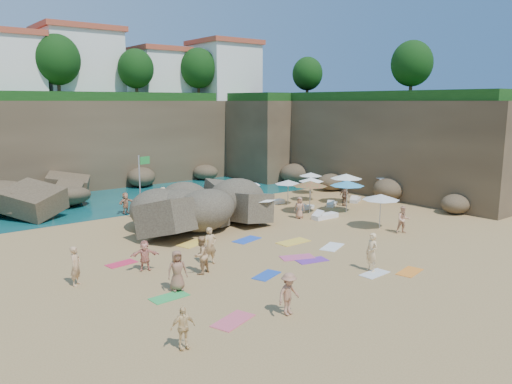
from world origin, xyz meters
TOP-DOWN VIEW (x-y plane):
  - ground at (0.00, 0.00)m, footprint 120.00×120.00m
  - seawater at (0.00, 30.00)m, footprint 120.00×120.00m
  - cliff_back at (2.00, 25.00)m, footprint 44.00×8.00m
  - cliff_right at (19.00, 8.00)m, footprint 8.00×30.00m
  - cliff_corner at (17.00, 20.00)m, footprint 10.00×12.00m
  - rock_promontory at (-11.00, 16.00)m, footprint 12.00×7.00m
  - clifftop_buildings at (2.96, 25.79)m, footprint 28.48×9.48m
  - clifftop_trees at (4.78, 19.52)m, footprint 35.60×23.82m
  - rock_outcrop at (-2.42, 4.28)m, footprint 9.50×8.42m
  - flag_pole at (-3.91, 7.87)m, footprint 0.86×0.22m
  - parasol_0 at (3.15, 5.92)m, footprint 2.48×2.48m
  - parasol_1 at (9.84, 5.80)m, footprint 2.01×2.01m
  - parasol_2 at (7.32, 5.75)m, footprint 2.07×2.07m
  - parasol_3 at (12.02, 8.09)m, footprint 1.97×1.97m
  - parasol_4 at (15.70, 2.63)m, footprint 2.10×2.10m
  - parasol_5 at (2.71, 6.61)m, footprint 2.30×2.30m
  - parasol_6 at (6.57, 2.55)m, footprint 2.50×2.50m
  - parasol_7 at (11.28, 3.35)m, footprint 2.50×2.50m
  - parasol_9 at (1.54, 2.06)m, footprint 2.13×2.13m
  - parasol_10 at (8.88, 1.11)m, footprint 2.48×2.48m
  - parasol_11 at (7.00, -3.37)m, footprint 2.34×2.34m
  - lounger_0 at (-1.20, 4.13)m, footprint 1.95×0.96m
  - lounger_1 at (7.23, 3.67)m, footprint 1.60×0.73m
  - lounger_2 at (9.77, 3.37)m, footprint 1.60×1.23m
  - lounger_3 at (6.54, 6.64)m, footprint 1.94×0.67m
  - lounger_4 at (6.26, 0.70)m, footprint 2.00×0.67m
  - lounger_5 at (12.45, 3.32)m, footprint 1.78×1.33m
  - towel_0 at (-4.18, -5.70)m, footprint 1.68×1.23m
  - towel_1 at (-8.23, -8.71)m, footprint 1.92×1.38m
  - towel_2 at (1.47, -9.51)m, footprint 1.66×1.09m
  - towel_3 at (-9.00, -5.25)m, footprint 1.61×0.86m
  - towel_4 at (0.55, -2.33)m, footprint 1.96×1.01m
  - towel_5 at (1.58, -4.40)m, footprint 1.93×1.49m
  - towel_6 at (-0.97, -5.41)m, footprint 1.74×1.15m
  - towel_7 at (-8.80, 0.06)m, footprint 1.57×0.93m
  - towel_8 at (-1.28, -0.33)m, footprint 1.90×1.26m
  - towel_9 at (-1.22, -4.59)m, footprint 1.92×1.44m
  - towel_12 at (-4.10, 0.96)m, footprint 2.11×1.48m
  - towel_13 at (-0.05, -8.65)m, footprint 1.55×0.85m
  - person_stand_0 at (-11.53, -1.49)m, footprint 0.75×0.75m
  - person_stand_1 at (-6.42, -3.59)m, footprint 1.05×0.92m
  - person_stand_2 at (-0.94, 10.62)m, footprint 1.09×0.60m
  - person_stand_3 at (10.41, 2.67)m, footprint 0.42×0.96m
  - person_stand_4 at (4.85, 1.78)m, footprint 0.75×0.83m
  - person_stand_5 at (-3.95, 10.60)m, footprint 1.49×0.91m
  - person_stand_6 at (0.12, -8.30)m, footprint 0.53×0.73m
  - person_lie_0 at (-6.27, -9.57)m, footprint 1.23×1.74m
  - person_lie_1 at (-10.73, -9.42)m, footprint 1.04×1.54m
  - person_lie_2 at (-8.37, -4.82)m, footprint 1.25×1.90m
  - person_lie_3 at (-8.31, -1.59)m, footprint 1.79×1.85m
  - person_lie_4 at (-5.31, -2.68)m, footprint 0.82×1.88m
  - person_lie_5 at (7.15, -5.01)m, footprint 1.61×1.81m

SIDE VIEW (x-z plane):
  - ground at x=0.00m, z-range 0.00..0.00m
  - rock_promontory at x=-11.00m, z-range -1.00..1.00m
  - rock_outcrop at x=-2.42m, z-range -1.57..1.57m
  - seawater at x=0.00m, z-range 0.00..0.00m
  - towel_7 at x=-8.80m, z-range 0.00..0.03m
  - towel_13 at x=-0.05m, z-range 0.00..0.03m
  - towel_0 at x=-4.18m, z-range 0.00..0.03m
  - towel_2 at x=1.47m, z-range 0.00..0.03m
  - towel_3 at x=-9.00m, z-range 0.00..0.03m
  - towel_6 at x=-0.97m, z-range 0.00..0.03m
  - towel_9 at x=-1.22m, z-range 0.00..0.03m
  - towel_1 at x=-8.23m, z-range 0.00..0.03m
  - towel_5 at x=1.58m, z-range 0.00..0.03m
  - towel_8 at x=-1.28m, z-range 0.00..0.03m
  - towel_12 at x=-4.10m, z-range 0.00..0.03m
  - towel_4 at x=0.55m, z-range 0.00..0.03m
  - lounger_1 at x=7.23m, z-range 0.00..0.24m
  - lounger_2 at x=9.77m, z-range 0.00..0.24m
  - lounger_5 at x=12.45m, z-range 0.00..0.27m
  - lounger_0 at x=-1.20m, z-range 0.00..0.29m
  - lounger_3 at x=6.54m, z-range 0.00..0.30m
  - lounger_4 at x=6.26m, z-range 0.00..0.31m
  - person_lie_1 at x=-10.73m, z-range 0.00..0.35m
  - person_lie_3 at x=-8.31m, z-range 0.00..0.39m
  - person_lie_0 at x=-6.27m, z-range 0.00..0.43m
  - person_lie_4 at x=-5.31m, z-range 0.00..0.44m
  - person_lie_2 at x=-8.37m, z-range 0.00..0.46m
  - person_lie_5 at x=7.15m, z-range 0.00..0.63m
  - person_stand_4 at x=4.85m, z-range 0.00..1.50m
  - person_stand_5 at x=-3.95m, z-range 0.00..1.55m
  - person_stand_2 at x=-0.94m, z-range 0.00..1.60m
  - person_stand_3 at x=10.41m, z-range 0.00..1.61m
  - person_stand_0 at x=-11.53m, z-range 0.00..1.76m
  - person_stand_1 at x=-6.42m, z-range 0.00..1.80m
  - person_stand_6 at x=0.12m, z-range 0.00..1.86m
  - parasol_3 at x=12.02m, z-range 0.78..2.64m
  - parasol_1 at x=9.84m, z-range 0.79..2.69m
  - parasol_2 at x=7.32m, z-range 0.82..2.77m
  - parasol_4 at x=15.70m, z-range 0.83..2.82m
  - parasol_9 at x=1.54m, z-range 0.84..2.86m
  - parasol_5 at x=2.71m, z-range 0.91..3.09m
  - parasol_11 at x=7.00m, z-range 0.93..3.14m
  - parasol_10 at x=8.88m, z-range 0.98..3.32m
  - parasol_0 at x=3.15m, z-range 0.98..3.33m
  - parasol_7 at x=11.28m, z-range 0.99..3.35m
  - parasol_6 at x=6.57m, z-range 0.99..3.35m
  - flag_pole at x=-3.91m, z-range 0.61..5.06m
  - cliff_back at x=2.00m, z-range 0.00..8.00m
  - cliff_right at x=19.00m, z-range 0.00..8.00m
  - cliff_corner at x=17.00m, z-range 0.00..8.00m
  - clifftop_buildings at x=2.96m, z-range 7.74..14.74m
  - clifftop_trees at x=4.78m, z-range 9.06..13.46m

